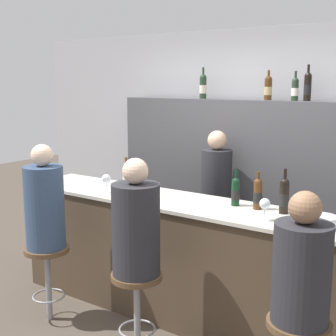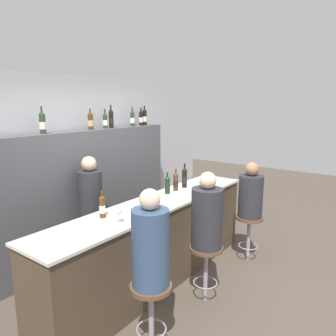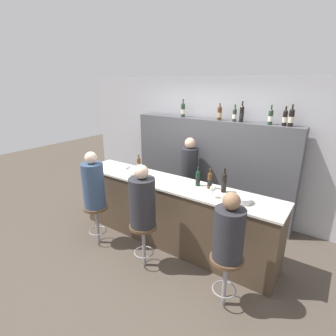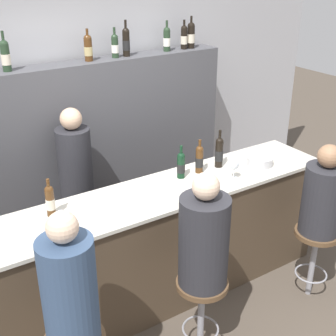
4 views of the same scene
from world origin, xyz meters
name	(u,v)px [view 3 (image 3 of 4)]	position (x,y,z in m)	size (l,w,h in m)	color
ground_plane	(160,250)	(0.00, 0.00, 0.00)	(16.00, 16.00, 0.00)	#4C4238
wall_back	(215,146)	(0.00, 1.82, 1.30)	(6.40, 0.05, 2.60)	#B2B2B7
bar_counter	(171,213)	(0.00, 0.29, 0.52)	(3.37, 0.63, 1.04)	#473828
back_bar_cabinet	(209,168)	(0.00, 1.59, 0.92)	(3.16, 0.28, 1.85)	#4C4C51
wine_bottle_counter_0	(139,164)	(-0.75, 0.41, 1.16)	(0.07, 0.07, 0.29)	#4C2D14
wine_bottle_counter_1	(198,178)	(0.39, 0.41, 1.16)	(0.07, 0.07, 0.29)	black
wine_bottle_counter_2	(210,180)	(0.59, 0.41, 1.17)	(0.07, 0.07, 0.30)	#4C2D14
wine_bottle_counter_3	(224,182)	(0.80, 0.41, 1.18)	(0.07, 0.07, 0.34)	black
wine_bottle_backbar_0	(183,110)	(-0.61, 1.59, 1.98)	(0.08, 0.08, 0.34)	#233823
wine_bottle_backbar_1	(220,113)	(0.15, 1.59, 1.97)	(0.08, 0.08, 0.30)	#4C2D14
wine_bottle_backbar_2	(235,115)	(0.42, 1.59, 1.96)	(0.07, 0.07, 0.29)	#233823
wine_bottle_backbar_3	(242,114)	(0.55, 1.59, 1.98)	(0.07, 0.07, 0.35)	black
wine_bottle_backbar_4	(271,117)	(1.02, 1.59, 1.97)	(0.07, 0.07, 0.31)	#233823
wine_bottle_backbar_5	(285,118)	(1.23, 1.59, 1.97)	(0.07, 0.07, 0.30)	black
wine_bottle_backbar_6	(291,117)	(1.32, 1.59, 1.98)	(0.08, 0.08, 0.33)	black
wine_glass_0	(128,168)	(-0.76, 0.16, 1.17)	(0.08, 0.08, 0.17)	silver
wine_glass_1	(213,189)	(0.76, 0.16, 1.16)	(0.08, 0.08, 0.16)	silver
metal_bowl	(243,200)	(1.13, 0.24, 1.08)	(0.23, 0.23, 0.08)	#B7B7BC
tasting_menu	(143,178)	(-0.46, 0.17, 1.04)	(0.21, 0.30, 0.00)	white
bar_stool_left	(96,214)	(-0.95, -0.41, 0.51)	(0.38, 0.38, 0.65)	gray
guest_seated_left	(93,183)	(-0.95, -0.41, 1.03)	(0.33, 0.33, 0.88)	#334766
bar_stool_middle	(143,234)	(0.02, -0.41, 0.51)	(0.38, 0.38, 0.65)	gray
guest_seated_middle	(142,200)	(0.02, -0.41, 1.02)	(0.35, 0.35, 0.85)	#28282D
bar_stool_right	(226,268)	(1.23, -0.41, 0.51)	(0.38, 0.38, 0.65)	gray
guest_seated_right	(229,231)	(1.23, -0.41, 0.99)	(0.33, 0.33, 0.78)	#28282D
bartender	(189,181)	(-0.23, 1.23, 0.72)	(0.31, 0.31, 1.55)	#28282D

